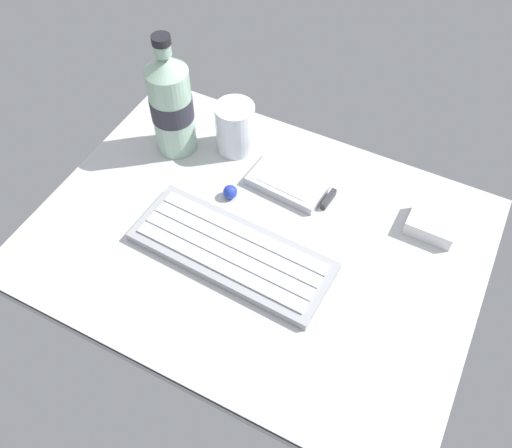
# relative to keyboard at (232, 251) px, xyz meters

# --- Properties ---
(ground_plane) EXTENTS (0.64, 0.48, 0.03)m
(ground_plane) POSITION_rel_keyboard_xyz_m (0.02, 0.04, -0.02)
(ground_plane) COLOR #B7BABC
(keyboard) EXTENTS (0.30, 0.12, 0.02)m
(keyboard) POSITION_rel_keyboard_xyz_m (0.00, 0.00, 0.00)
(keyboard) COLOR #93969B
(keyboard) RESTS_ON ground_plane
(handheld_device) EXTENTS (0.13, 0.09, 0.02)m
(handheld_device) POSITION_rel_keyboard_xyz_m (0.02, 0.16, -0.00)
(handheld_device) COLOR #B7BABF
(handheld_device) RESTS_ON ground_plane
(juice_cup) EXTENTS (0.06, 0.06, 0.09)m
(juice_cup) POSITION_rel_keyboard_xyz_m (-0.10, 0.19, 0.03)
(juice_cup) COLOR silver
(juice_cup) RESTS_ON ground_plane
(water_bottle) EXTENTS (0.07, 0.07, 0.21)m
(water_bottle) POSITION_rel_keyboard_xyz_m (-0.19, 0.15, 0.08)
(water_bottle) COLOR #9EC1A8
(water_bottle) RESTS_ON ground_plane
(charger_block) EXTENTS (0.07, 0.06, 0.02)m
(charger_block) POSITION_rel_keyboard_xyz_m (0.24, 0.17, 0.00)
(charger_block) COLOR white
(charger_block) RESTS_ON ground_plane
(trackball_mouse) EXTENTS (0.02, 0.02, 0.02)m
(trackball_mouse) POSITION_rel_keyboard_xyz_m (-0.05, 0.09, 0.00)
(trackball_mouse) COLOR #2338B2
(trackball_mouse) RESTS_ON ground_plane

